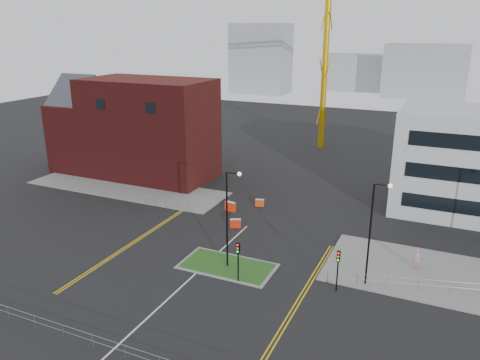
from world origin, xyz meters
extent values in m
plane|color=black|center=(0.00, 0.00, 0.00)|extent=(200.00, 200.00, 0.00)
cube|color=slate|center=(-20.00, 22.00, 0.06)|extent=(28.00, 8.00, 0.12)
cube|color=slate|center=(22.00, 14.00, 0.06)|extent=(24.00, 10.00, 0.12)
cube|color=slate|center=(2.00, 8.00, 0.04)|extent=(8.60, 4.60, 0.08)
cube|color=#1F4D19|center=(2.00, 8.00, 0.06)|extent=(8.00, 4.00, 0.12)
cube|color=#4D1413|center=(-20.00, 28.00, 7.00)|extent=(18.00, 10.00, 14.00)
cube|color=black|center=(-24.00, 22.98, 11.00)|extent=(1.40, 0.10, 1.40)
cube|color=black|center=(-16.00, 22.98, 11.00)|extent=(1.40, 0.10, 1.40)
cube|color=#4D1413|center=(-32.00, 28.00, 5.00)|extent=(6.00, 10.00, 10.00)
cube|color=#2D3038|center=(-32.00, 28.00, 10.00)|extent=(6.40, 8.49, 8.49)
cylinder|color=gold|center=(-2.00, 55.00, 16.59)|extent=(1.00, 1.00, 33.17)
cylinder|color=black|center=(2.00, 8.00, 4.50)|extent=(0.16, 0.16, 9.00)
cylinder|color=black|center=(2.60, 8.00, 9.00)|extent=(1.20, 0.10, 0.10)
sphere|color=silver|center=(3.20, 8.00, 9.00)|extent=(0.36, 0.36, 0.36)
cylinder|color=black|center=(14.00, 10.00, 4.50)|extent=(0.16, 0.16, 9.00)
cylinder|color=black|center=(14.60, 10.00, 9.00)|extent=(1.20, 0.10, 0.10)
sphere|color=silver|center=(15.20, 10.00, 9.00)|extent=(0.36, 0.36, 0.36)
cylinder|color=black|center=(4.00, 6.00, 1.50)|extent=(0.12, 0.12, 3.00)
cube|color=black|center=(4.00, 6.00, 3.20)|extent=(0.28, 0.22, 0.90)
sphere|color=red|center=(4.00, 5.87, 3.50)|extent=(0.18, 0.18, 0.18)
sphere|color=orange|center=(4.00, 5.87, 3.20)|extent=(0.18, 0.18, 0.18)
sphere|color=#0CCC33|center=(4.00, 5.87, 2.90)|extent=(0.18, 0.18, 0.18)
cylinder|color=black|center=(12.00, 8.00, 1.50)|extent=(0.12, 0.12, 3.00)
cube|color=black|center=(12.00, 8.00, 3.20)|extent=(0.28, 0.22, 0.90)
sphere|color=red|center=(12.00, 7.87, 3.50)|extent=(0.18, 0.18, 0.18)
sphere|color=orange|center=(12.00, 7.87, 3.20)|extent=(0.18, 0.18, 0.18)
sphere|color=#0CCC33|center=(12.00, 7.87, 2.90)|extent=(0.18, 0.18, 0.18)
cylinder|color=gray|center=(0.00, -6.00, 1.05)|extent=(24.00, 0.04, 0.04)
cylinder|color=gray|center=(0.00, -6.00, 0.55)|extent=(24.00, 0.04, 0.04)
cylinder|color=gray|center=(-11.00, 18.00, 1.05)|extent=(6.00, 0.04, 0.04)
cylinder|color=gray|center=(-11.00, 18.00, 0.55)|extent=(6.00, 0.04, 0.04)
cylinder|color=gray|center=(-14.00, 18.00, 0.55)|extent=(0.05, 0.05, 1.10)
cylinder|color=gray|center=(-8.00, 18.00, 0.55)|extent=(0.05, 0.05, 1.10)
cylinder|color=gray|center=(20.50, 11.50, 1.05)|extent=(19.01, 5.04, 0.04)
cylinder|color=gray|center=(20.50, 11.50, 0.55)|extent=(19.01, 5.04, 0.04)
cylinder|color=gray|center=(11.00, 9.00, 0.55)|extent=(0.05, 0.05, 1.10)
cube|color=silver|center=(0.00, 2.00, 0.01)|extent=(0.15, 30.00, 0.01)
cube|color=gold|center=(-9.00, 10.00, 0.01)|extent=(0.12, 24.00, 0.01)
cube|color=gold|center=(-8.70, 10.00, 0.01)|extent=(0.12, 24.00, 0.01)
cube|color=gold|center=(9.50, 6.00, 0.01)|extent=(0.12, 20.00, 0.01)
cube|color=gold|center=(9.80, 6.00, 0.01)|extent=(0.12, 20.00, 0.01)
cube|color=gray|center=(-40.00, 120.00, 11.00)|extent=(18.00, 12.00, 22.00)
cube|color=gray|center=(10.00, 130.00, 8.00)|extent=(24.00, 12.00, 16.00)
cube|color=gray|center=(-8.00, 140.00, 6.00)|extent=(30.00, 12.00, 12.00)
imported|color=#C98294|center=(17.65, 14.64, 0.99)|extent=(0.82, 0.65, 1.99)
cube|color=red|center=(-1.00, 16.21, 0.49)|extent=(1.24, 0.81, 0.98)
cube|color=silver|center=(-1.00, 16.21, 0.93)|extent=(1.24, 0.81, 0.12)
cube|color=#FF2E0E|center=(-3.61, 20.37, 0.56)|extent=(1.41, 0.77, 1.12)
cube|color=silver|center=(-3.61, 20.37, 1.06)|extent=(1.41, 0.77, 0.13)
cube|color=#E3460C|center=(-1.00, 23.22, 0.44)|extent=(1.11, 0.63, 0.88)
cube|color=silver|center=(-1.00, 23.22, 0.84)|extent=(1.11, 0.63, 0.11)
camera|label=1|loc=(18.74, -26.15, 20.74)|focal=35.00mm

